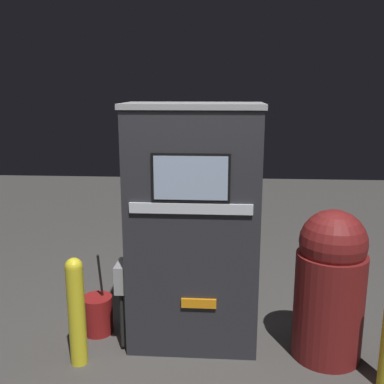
{
  "coord_description": "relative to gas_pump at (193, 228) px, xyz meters",
  "views": [
    {
      "loc": [
        0.21,
        -3.03,
        2.01
      ],
      "look_at": [
        0.0,
        0.13,
        1.27
      ],
      "focal_mm": 42.0,
      "sensor_mm": 36.0,
      "label": 1
    }
  ],
  "objects": [
    {
      "name": "squeegee_bucket",
      "position": [
        -0.8,
        0.06,
        -0.79
      ],
      "size": [
        0.25,
        0.25,
        0.71
      ],
      "color": "maroon",
      "rests_on": "ground_plane"
    },
    {
      "name": "ground_plane",
      "position": [
        0.0,
        -0.26,
        -0.95
      ],
      "size": [
        14.0,
        14.0,
        0.0
      ],
      "primitive_type": "plane",
      "color": "#423F3D"
    },
    {
      "name": "safety_bollard",
      "position": [
        -0.82,
        -0.37,
        -0.51
      ],
      "size": [
        0.13,
        0.13,
        0.83
      ],
      "color": "yellow",
      "rests_on": "ground_plane"
    },
    {
      "name": "gas_pump",
      "position": [
        0.0,
        0.0,
        0.0
      ],
      "size": [
        1.09,
        0.55,
        1.9
      ],
      "color": "#28282D",
      "rests_on": "ground_plane"
    },
    {
      "name": "trash_bin",
      "position": [
        1.03,
        -0.14,
        -0.37
      ],
      "size": [
        0.52,
        0.52,
        1.15
      ],
      "color": "maroon",
      "rests_on": "ground_plane"
    }
  ]
}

